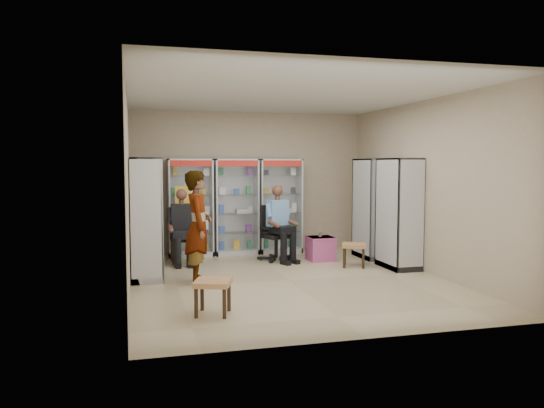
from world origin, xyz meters
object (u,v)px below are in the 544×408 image
object	(u,v)px
cabinet_right_far	(372,208)
cabinet_left_near	(146,219)
cabinet_back_right	(280,206)
office_chair	(276,233)
cabinet_back_mid	(236,207)
wooden_chair	(182,238)
cabinet_back_left	(190,208)
cabinet_left_far	(145,213)
cabinet_right_near	(399,213)
woven_stool_a	(354,255)
pink_trunk	(321,249)
seated_shopkeeper	(277,226)
woven_stool_b	(213,297)
standing_man	(198,227)

from	to	relation	value
cabinet_right_far	cabinet_left_near	size ratio (longest dim) A/B	1.00
cabinet_back_right	cabinet_left_near	world-z (taller)	same
cabinet_left_near	office_chair	world-z (taller)	cabinet_left_near
cabinet_back_mid	wooden_chair	distance (m)	1.50
cabinet_back_left	cabinet_left_far	size ratio (longest dim) A/B	1.00
cabinet_right_near	office_chair	xyz separation A→B (m)	(-1.96, 1.29, -0.46)
cabinet_back_mid	cabinet_left_far	bearing A→B (deg)	-153.68
cabinet_back_left	woven_stool_a	xyz separation A→B (m)	(2.80, -1.92, -0.79)
wooden_chair	pink_trunk	distance (m)	2.71
cabinet_back_mid	wooden_chair	xyz separation A→B (m)	(-1.20, -0.73, -0.53)
cabinet_back_left	cabinet_right_near	world-z (taller)	same
office_chair	seated_shopkeeper	xyz separation A→B (m)	(0.00, -0.05, 0.15)
cabinet_left_near	wooden_chair	bearing A→B (deg)	152.39
cabinet_back_right	cabinet_left_far	distance (m)	2.98
wooden_chair	office_chair	xyz separation A→B (m)	(1.82, -0.21, 0.07)
seated_shopkeeper	pink_trunk	size ratio (longest dim) A/B	2.86
cabinet_back_left	woven_stool_b	distance (m)	4.45
pink_trunk	woven_stool_a	xyz separation A→B (m)	(0.38, -0.75, -0.02)
cabinet_back_mid	cabinet_left_far	world-z (taller)	same
cabinet_back_right	office_chair	xyz separation A→B (m)	(-0.33, -0.94, -0.46)
cabinet_right_far	woven_stool_a	distance (m)	1.33
cabinet_back_right	woven_stool_b	distance (m)	4.91
cabinet_back_right	cabinet_left_near	bearing A→B (deg)	-144.35
wooden_chair	woven_stool_a	distance (m)	3.28
cabinet_right_far	office_chair	world-z (taller)	cabinet_right_far
cabinet_left_near	standing_man	bearing A→B (deg)	59.46
cabinet_back_mid	seated_shopkeeper	xyz separation A→B (m)	(0.62, -0.99, -0.31)
cabinet_back_right	cabinet_back_left	bearing A→B (deg)	180.00
cabinet_back_right	pink_trunk	size ratio (longest dim) A/B	4.12
office_chair	standing_man	world-z (taller)	standing_man
cabinet_left_near	office_chair	bearing A→B (deg)	113.61
cabinet_left_far	woven_stool_b	bearing A→B (deg)	12.29
cabinet_back_left	cabinet_left_near	size ratio (longest dim) A/B	1.00
pink_trunk	woven_stool_b	xyz separation A→B (m)	(-2.60, -3.21, -0.01)
wooden_chair	cabinet_back_mid	bearing A→B (deg)	31.31
cabinet_right_near	office_chair	size ratio (longest dim) A/B	1.84
cabinet_right_far	pink_trunk	world-z (taller)	cabinet_right_far
standing_man	woven_stool_a	bearing A→B (deg)	-72.03
cabinet_back_mid	woven_stool_b	bearing A→B (deg)	-104.49
cabinet_back_left	office_chair	bearing A→B (deg)	-30.79
cabinet_back_mid	cabinet_left_near	bearing A→B (deg)	-132.80
seated_shopkeeper	pink_trunk	xyz separation A→B (m)	(0.85, -0.18, -0.46)
cabinet_right_far	cabinet_left_far	size ratio (longest dim) A/B	1.00
standing_man	cabinet_left_far	bearing A→B (deg)	33.60
seated_shopkeeper	cabinet_left_near	bearing A→B (deg)	-177.73
cabinet_left_near	wooden_chair	world-z (taller)	cabinet_left_near
cabinet_back_left	wooden_chair	size ratio (longest dim) A/B	2.13
cabinet_back_left	cabinet_back_mid	size ratio (longest dim) A/B	1.00
office_chair	seated_shopkeeper	distance (m)	0.16
woven_stool_a	standing_man	distance (m)	3.07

